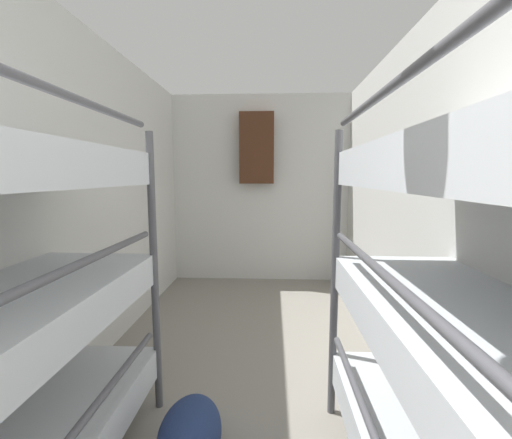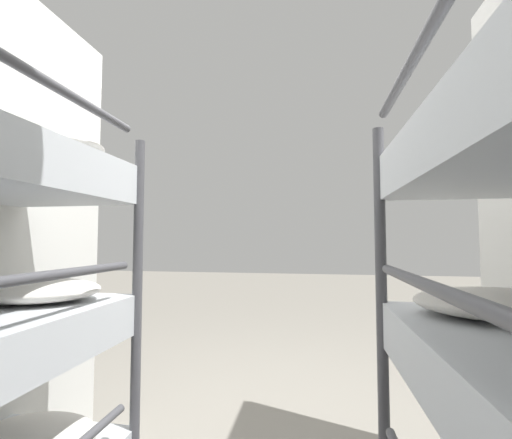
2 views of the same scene
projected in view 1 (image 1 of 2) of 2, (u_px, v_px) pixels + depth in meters
name	position (u px, v px, depth m)	size (l,w,h in m)	color
wall_left	(57.00, 204.00, 2.15)	(0.06, 5.09, 2.46)	silver
wall_right	(445.00, 206.00, 2.03)	(0.06, 5.09, 2.46)	silver
wall_back	(260.00, 189.00, 4.58)	(2.44, 0.06, 2.46)	silver
bunk_stack_right_near	(499.00, 356.00, 1.01)	(0.66, 1.79, 1.69)	#4C4C51
duffel_bag	(190.00, 435.00, 1.67)	(0.30, 0.46, 0.30)	navy
hanging_coat	(257.00, 148.00, 4.37)	(0.44, 0.12, 0.90)	#472819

